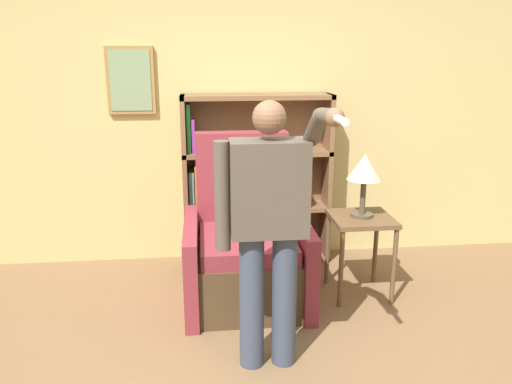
{
  "coord_description": "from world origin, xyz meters",
  "views": [
    {
      "loc": [
        -0.33,
        -2.49,
        1.89
      ],
      "look_at": [
        0.01,
        0.65,
        1.0
      ],
      "focal_mm": 35.0,
      "sensor_mm": 36.0,
      "label": 1
    }
  ],
  "objects_px": {
    "person_standing": "(269,222)",
    "side_table": "(361,230)",
    "table_lamp": "(365,170)",
    "bookcase": "(248,183)",
    "armchair": "(246,251)"
  },
  "relations": [
    {
      "from": "armchair",
      "to": "person_standing",
      "type": "height_order",
      "value": "person_standing"
    },
    {
      "from": "bookcase",
      "to": "person_standing",
      "type": "bearing_deg",
      "value": -91.2
    },
    {
      "from": "person_standing",
      "to": "bookcase",
      "type": "bearing_deg",
      "value": 88.8
    },
    {
      "from": "side_table",
      "to": "person_standing",
      "type": "bearing_deg",
      "value": -134.5
    },
    {
      "from": "armchair",
      "to": "person_standing",
      "type": "relative_size",
      "value": 0.78
    },
    {
      "from": "armchair",
      "to": "side_table",
      "type": "xyz_separation_m",
      "value": [
        0.91,
        -0.05,
        0.16
      ]
    },
    {
      "from": "person_standing",
      "to": "table_lamp",
      "type": "height_order",
      "value": "person_standing"
    },
    {
      "from": "side_table",
      "to": "table_lamp",
      "type": "height_order",
      "value": "table_lamp"
    },
    {
      "from": "bookcase",
      "to": "side_table",
      "type": "relative_size",
      "value": 2.35
    },
    {
      "from": "person_standing",
      "to": "armchair",
      "type": "bearing_deg",
      "value": 93.37
    },
    {
      "from": "armchair",
      "to": "table_lamp",
      "type": "distance_m",
      "value": 1.11
    },
    {
      "from": "table_lamp",
      "to": "bookcase",
      "type": "bearing_deg",
      "value": 136.28
    },
    {
      "from": "armchair",
      "to": "table_lamp",
      "type": "bearing_deg",
      "value": -3.34
    },
    {
      "from": "bookcase",
      "to": "armchair",
      "type": "bearing_deg",
      "value": -96.95
    },
    {
      "from": "person_standing",
      "to": "side_table",
      "type": "bearing_deg",
      "value": 45.5
    }
  ]
}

